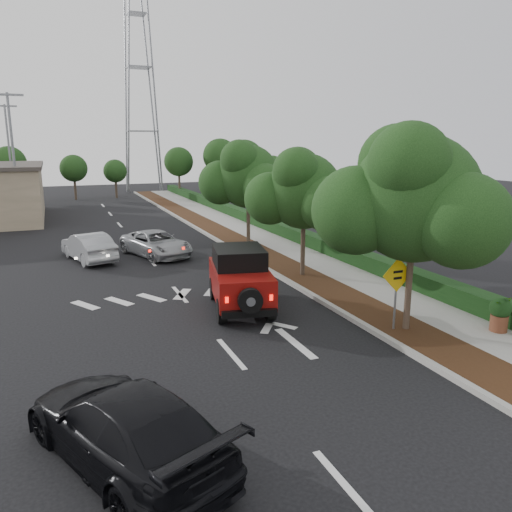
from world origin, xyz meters
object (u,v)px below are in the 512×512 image
black_suv_oncoming (125,425)px  speed_hump_sign (397,284)px  red_jeep (239,277)px  silver_suv_ahead (156,244)px

black_suv_oncoming → speed_hump_sign: (8.62, 3.40, 0.84)m
red_jeep → black_suv_oncoming: bearing=-111.7°
red_jeep → silver_suv_ahead: (-1.14, 9.38, -0.45)m
black_suv_oncoming → speed_hump_sign: size_ratio=2.23×
silver_suv_ahead → black_suv_oncoming: bearing=-122.0°
speed_hump_sign → black_suv_oncoming: bearing=-158.8°
silver_suv_ahead → speed_hump_sign: size_ratio=2.04×
red_jeep → silver_suv_ahead: red_jeep is taller
silver_suv_ahead → red_jeep: bearing=-102.1°
red_jeep → silver_suv_ahead: 9.46m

